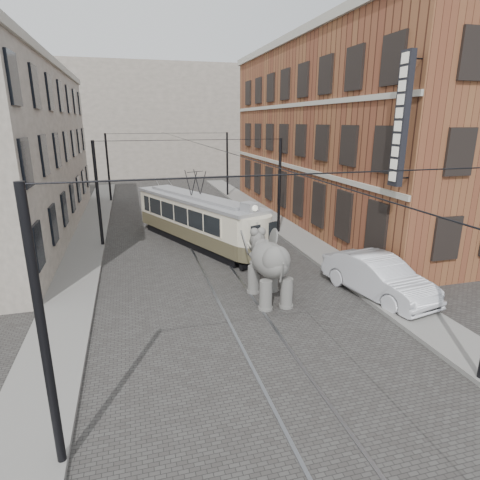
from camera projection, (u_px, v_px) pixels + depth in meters
name	position (u px, v px, depth m)	size (l,w,h in m)	color
ground	(220.00, 274.00, 19.15)	(120.00, 120.00, 0.00)	#3B3936
tram_rails	(220.00, 273.00, 19.15)	(1.54, 80.00, 0.02)	slate
sidewalk_right	(334.00, 261.00, 20.64)	(2.00, 60.00, 0.15)	slate
sidewalk_left	(74.00, 286.00, 17.49)	(2.00, 60.00, 0.15)	slate
brick_building	(342.00, 136.00, 28.55)	(8.00, 26.00, 12.00)	brown
stucco_building	(5.00, 155.00, 24.21)	(7.00, 24.00, 10.00)	gray
distant_block	(155.00, 121.00, 54.17)	(28.00, 10.00, 14.00)	gray
catenary	(197.00, 194.00, 22.87)	(11.00, 30.20, 6.00)	black
tram	(196.00, 208.00, 23.29)	(2.23, 10.79, 4.28)	beige
elephant	(270.00, 269.00, 16.04)	(2.36, 4.29, 2.63)	#5E5C57
parked_car	(378.00, 277.00, 16.51)	(1.81, 5.14, 1.70)	silver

